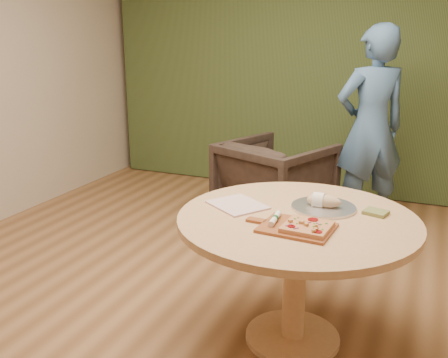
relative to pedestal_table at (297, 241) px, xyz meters
name	(u,v)px	position (x,y,z in m)	size (l,w,h in m)	color
room_shell	(204,90)	(-0.52, -0.03, 0.79)	(5.04, 6.04, 2.84)	#8E5F38
curtain	(323,62)	(-0.52, 2.87, 0.79)	(4.80, 0.14, 2.78)	#2E3E1C
pedestal_table	(297,241)	(0.00, 0.00, 0.00)	(1.28, 1.28, 0.75)	tan
pizza_paddle	(295,227)	(0.03, -0.18, 0.15)	(0.46, 0.30, 0.01)	brown
flatbread_pizza	(307,227)	(0.10, -0.19, 0.17)	(0.24, 0.24, 0.04)	#C17F4B
cutlery_roll	(275,218)	(-0.08, -0.15, 0.17)	(0.04, 0.20, 0.03)	#F2E7CF
newspaper	(238,205)	(-0.36, 0.03, 0.15)	(0.30, 0.25, 0.01)	white
serving_tray	(324,207)	(0.10, 0.18, 0.15)	(0.36, 0.36, 0.02)	silver
bread_roll	(322,201)	(0.09, 0.18, 0.18)	(0.19, 0.09, 0.09)	tan
green_packet	(376,212)	(0.38, 0.20, 0.15)	(0.12, 0.10, 0.02)	brown
armchair	(276,179)	(-0.64, 1.68, -0.18)	(0.84, 0.78, 0.86)	black
person_standing	(370,129)	(0.11, 2.01, 0.28)	(0.65, 0.42, 1.77)	#42668F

